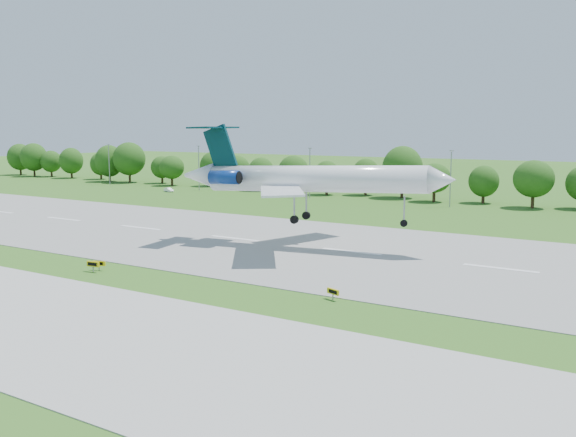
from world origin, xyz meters
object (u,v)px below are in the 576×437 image
at_px(airliner, 301,178).
at_px(service_vehicle_a, 169,190).
at_px(service_vehicle_b, 269,193).
at_px(taxi_sign_left, 93,264).

relative_size(airliner, service_vehicle_a, 12.04).
xyz_separation_m(airliner, service_vehicle_b, (-44.06, 57.46, -9.31)).
height_order(taxi_sign_left, service_vehicle_b, taxi_sign_left).
bearing_deg(taxi_sign_left, airliner, 58.81).
xyz_separation_m(airliner, service_vehicle_a, (-71.59, 50.12, -9.39)).
height_order(airliner, service_vehicle_b, airliner).
xyz_separation_m(airliner, taxi_sign_left, (-12.44, -27.01, -9.01)).
bearing_deg(service_vehicle_b, airliner, -132.78).
bearing_deg(taxi_sign_left, service_vehicle_a, 121.02).
bearing_deg(service_vehicle_a, taxi_sign_left, -127.06).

